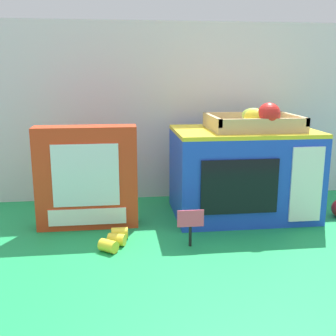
% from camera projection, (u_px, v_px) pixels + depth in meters
% --- Properties ---
extents(ground_plane, '(1.70, 1.70, 0.00)m').
position_uv_depth(ground_plane, '(201.00, 217.00, 1.31)').
color(ground_plane, '#198C47').
rests_on(ground_plane, ground).
extents(display_back_panel, '(1.61, 0.03, 0.62)m').
position_uv_depth(display_back_panel, '(189.00, 112.00, 1.49)').
color(display_back_panel, silver).
rests_on(display_back_panel, ground).
extents(toy_microwave, '(0.43, 0.29, 0.28)m').
position_uv_depth(toy_microwave, '(243.00, 172.00, 1.31)').
color(toy_microwave, blue).
rests_on(toy_microwave, ground).
extents(food_groups_crate, '(0.27, 0.22, 0.09)m').
position_uv_depth(food_groups_crate, '(255.00, 122.00, 1.26)').
color(food_groups_crate, tan).
rests_on(food_groups_crate, toy_microwave).
extents(cookie_set_box, '(0.29, 0.08, 0.30)m').
position_uv_depth(cookie_set_box, '(87.00, 178.00, 1.20)').
color(cookie_set_box, red).
rests_on(cookie_set_box, ground).
extents(price_sign, '(0.07, 0.01, 0.10)m').
position_uv_depth(price_sign, '(190.00, 222.00, 1.08)').
color(price_sign, black).
rests_on(price_sign, ground).
extents(loose_toy_banana, '(0.08, 0.13, 0.03)m').
position_uv_depth(loose_toy_banana, '(115.00, 239.00, 1.10)').
color(loose_toy_banana, yellow).
rests_on(loose_toy_banana, ground).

